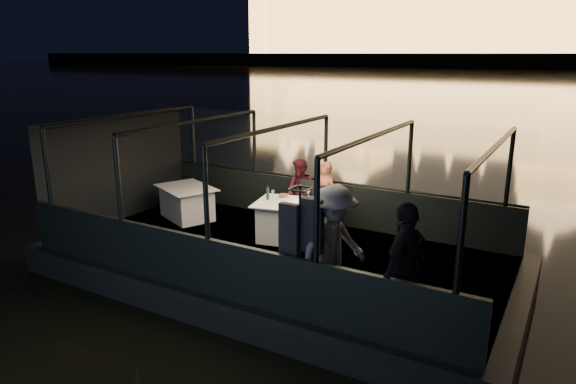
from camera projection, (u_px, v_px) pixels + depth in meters
The scene contains 28 objects.
river_water at pixel (552, 81), 76.64m from camera, with size 500.00×500.00×0.00m, color black.
boat_hull at pixel (277, 276), 9.65m from camera, with size 8.60×4.40×1.00m, color black.
boat_deck at pixel (277, 252), 9.53m from camera, with size 8.00×4.00×0.04m, color black.
gunwale_port at pixel (325, 202), 11.08m from camera, with size 8.00×0.08×0.90m, color black.
gunwale_starboard at pixel (209, 266), 7.73m from camera, with size 8.00×0.08×0.90m, color black.
cabin_glass_port at pixel (326, 150), 10.78m from camera, with size 8.00×0.02×1.40m, color #99B2B2, non-canonical shape.
cabin_glass_starboard at pixel (206, 193), 7.43m from camera, with size 8.00×0.02×1.40m, color #99B2B2, non-canonical shape.
cabin_roof_glass at pixel (277, 128), 8.92m from camera, with size 8.00×4.00×0.02m, color #99B2B2, non-canonical shape.
end_wall_fore at pixel (119, 168), 11.14m from camera, with size 0.02×4.00×2.30m, color black, non-canonical shape.
end_wall_aft at pixel (517, 228), 7.30m from camera, with size 0.02×4.00×2.30m, color black, non-canonical shape.
canopy_ribs at pixel (277, 192), 9.22m from camera, with size 8.00×4.00×2.30m, color black, non-canonical shape.
embankment at pixel (576, 62), 185.23m from camera, with size 400.00×140.00×6.00m, color #423D33.
dining_table_central at pixel (293, 222), 10.00m from camera, with size 1.45×1.05×0.77m, color silver.
dining_table_aft at pixel (187, 201), 11.35m from camera, with size 1.35×0.98×0.72m, color silver.
chair_port_left at pixel (302, 208), 10.68m from camera, with size 0.46×0.46×0.99m, color black.
chair_port_right at pixel (321, 212), 10.38m from camera, with size 0.44×0.44×0.95m, color black.
coat_stand at pixel (300, 251), 7.14m from camera, with size 0.51×0.41×1.84m, color black, non-canonical shape.
person_woman_coral at pixel (325, 194), 10.60m from camera, with size 0.51×0.34×1.42m, color #DB694F.
person_man_maroon at pixel (300, 190), 10.87m from camera, with size 0.68×0.53×1.41m, color #45131D.
passenger_stripe at pixel (333, 252), 7.22m from camera, with size 1.18×0.67×1.83m, color silver.
passenger_dark at pixel (405, 268), 6.68m from camera, with size 1.03×0.43×1.76m, color black.
wine_bottle at pixel (268, 192), 10.10m from camera, with size 0.06×0.06×0.29m, color #14381F.
bread_basket at pixel (284, 196), 10.23m from camera, with size 0.18×0.18×0.07m, color brown.
amber_candle at pixel (303, 199), 9.98m from camera, with size 0.06×0.06×0.08m, color #FF9B3F.
plate_near at pixel (309, 206), 9.68m from camera, with size 0.22×0.22×0.01m, color white.
plate_far at pixel (283, 197), 10.25m from camera, with size 0.24×0.24×0.02m, color silver.
wine_glass_white at pixel (273, 196), 10.03m from camera, with size 0.07×0.07×0.21m, color white, non-canonical shape.
wine_glass_red at pixel (309, 196), 10.03m from camera, with size 0.07×0.07×0.19m, color white, non-canonical shape.
Camera 1 is at (4.60, -7.62, 4.06)m, focal length 32.00 mm.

